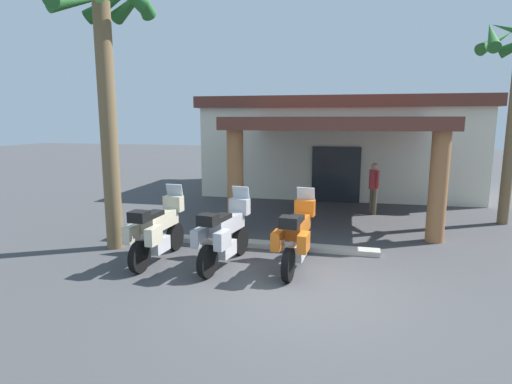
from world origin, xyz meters
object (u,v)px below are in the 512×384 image
motorcycle_orange (297,236)px  pedestrian (374,184)px  motel_building (338,144)px  motorcycle_silver (224,234)px  palm_tree_roadside (104,45)px  motorcycle_cream (157,230)px

motorcycle_orange → pedestrian: (1.70, 5.70, 0.29)m
motel_building → motorcycle_silver: (-1.82, -10.32, -1.36)m
motorcycle_silver → palm_tree_roadside: bearing=87.3°
motel_building → palm_tree_roadside: (-4.83, -9.72, 2.73)m
motorcycle_cream → motorcycle_silver: (1.53, 0.07, 0.00)m
pedestrian → motel_building: bearing=79.7°
motel_building → pedestrian: motel_building is taller
motorcycle_orange → motel_building: bearing=2.4°
motorcycle_cream → palm_tree_roadside: 4.40m
motorcycle_cream → motorcycle_orange: bearing=-82.2°
motel_building → pedestrian: size_ratio=6.62×
motorcycle_silver → pedestrian: 6.74m
pedestrian → palm_tree_roadside: bearing=-167.7°
motorcycle_cream → motorcycle_orange: same height
motorcycle_orange → palm_tree_roadside: bearing=89.1°
palm_tree_roadside → motorcycle_silver: bearing=-11.2°
motorcycle_cream → pedestrian: 7.65m
motorcycle_orange → pedestrian: pedestrian is taller
pedestrian → palm_tree_roadside: (-6.24, -5.31, 3.80)m
motorcycle_cream → pedestrian: bearing=-35.9°
motel_building → motorcycle_silver: 10.56m
motorcycle_silver → palm_tree_roadside: 5.11m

